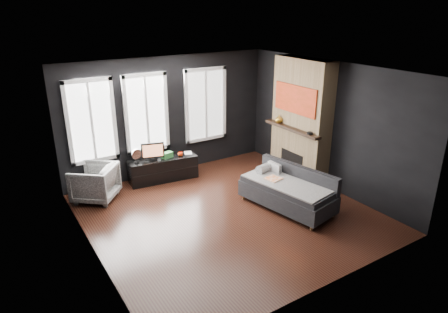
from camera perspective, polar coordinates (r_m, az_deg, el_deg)
floor at (r=7.71m, az=0.57°, el=-8.13°), size 5.00×5.00×0.00m
ceiling at (r=6.82m, az=0.66°, el=12.12°), size 5.00×5.00×0.00m
wall_back at (r=9.25m, az=-7.89°, el=5.74°), size 5.00×0.02×2.70m
wall_left at (r=6.25m, az=-19.03°, el=-2.83°), size 0.02×5.00×2.70m
wall_right at (r=8.71m, az=14.59°, el=4.28°), size 0.02×5.00×2.70m
windows at (r=8.83m, az=-10.81°, el=11.68°), size 4.00×0.16×1.76m
fireplace at (r=8.97m, az=10.94°, el=5.07°), size 0.70×1.62×2.70m
sofa at (r=7.84m, az=9.02°, el=-4.63°), size 1.26×1.99×0.79m
stripe_pillow at (r=8.19m, az=7.21°, el=-2.03°), size 0.10×0.34×0.34m
armchair at (r=8.48m, az=-18.00°, el=-3.36°), size 1.07×1.08×0.81m
media_console at (r=9.13m, az=-8.71°, el=-1.74°), size 1.57×0.65×0.53m
monitor at (r=8.86m, az=-10.15°, el=0.86°), size 0.52×0.24×0.45m
desk_fan at (r=8.80m, az=-12.39°, el=0.11°), size 0.26×0.26×0.32m
mug at (r=9.07m, az=-6.25°, el=0.39°), size 0.13×0.12×0.11m
book at (r=9.19m, az=-5.72°, el=1.10°), size 0.17×0.08×0.23m
storage_box at (r=9.01m, az=-8.14°, el=0.22°), size 0.26×0.20×0.13m
mantel_vase at (r=9.14m, az=7.86°, el=5.33°), size 0.21×0.22×0.17m
mantel_clock at (r=8.45m, az=12.18°, el=3.29°), size 0.16×0.16×0.04m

